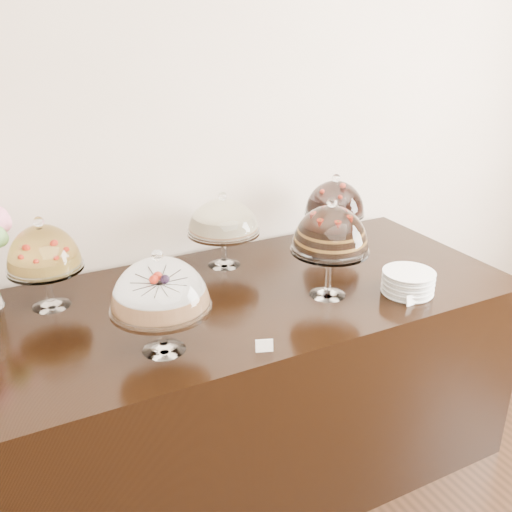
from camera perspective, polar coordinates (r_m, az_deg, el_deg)
name	(u,v)px	position (r m, az deg, el deg)	size (l,w,h in m)	color
wall_back	(212,123)	(2.69, -4.42, 13.10)	(5.00, 0.04, 3.00)	beige
display_counter	(251,382)	(2.60, -0.52, -12.48)	(2.20, 1.00, 0.90)	black
cake_stand_sugar_sponge	(160,289)	(1.90, -9.60, -3.30)	(0.34, 0.34, 0.37)	white
cake_stand_choco_layer	(331,233)	(2.26, 7.47, 2.32)	(0.31, 0.31, 0.41)	white
cake_stand_cheesecake	(223,219)	(2.54, -3.30, 3.67)	(0.33, 0.33, 0.35)	white
cake_stand_dark_choco	(335,201)	(2.79, 7.91, 5.48)	(0.29, 0.29, 0.36)	white
cake_stand_fruit_tart	(43,252)	(2.31, -20.51, 0.40)	(0.29, 0.29, 0.37)	white
plate_stack	(408,282)	(2.42, 14.96, -2.56)	(0.21, 0.21, 0.09)	white
price_card_left	(264,346)	(1.96, 0.83, -8.96)	(0.06, 0.01, 0.04)	white
price_card_right	(412,300)	(2.34, 15.35, -4.23)	(0.06, 0.01, 0.04)	white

